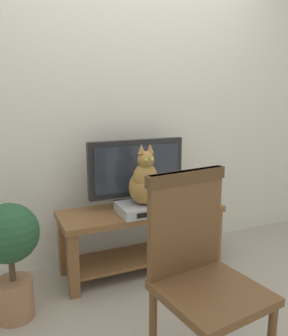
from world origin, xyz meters
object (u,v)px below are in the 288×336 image
object	(u,v)px
book_stack	(191,197)
potted_plant	(10,249)
cat	(144,182)
tv_stand	(141,228)
media_box	(144,208)
wooden_chair	(199,264)
tv	(137,171)

from	to	relation	value
book_stack	potted_plant	world-z (taller)	potted_plant
cat	potted_plant	world-z (taller)	cat
tv_stand	book_stack	size ratio (longest dim) A/B	5.09
media_box	cat	size ratio (longest dim) A/B	0.83
media_box	potted_plant	distance (m)	0.95
book_stack	wooden_chair	bearing A→B (deg)	-119.52
tv_stand	tv	distance (m)	0.44
cat	tv	bearing A→B (deg)	83.57
cat	potted_plant	xyz separation A→B (m)	(-0.94, -0.14, -0.28)
media_box	wooden_chair	distance (m)	0.96
tv	book_stack	bearing A→B (deg)	-9.75
tv	potted_plant	distance (m)	1.07
tv_stand	book_stack	world-z (taller)	book_stack
wooden_chair	book_stack	world-z (taller)	wooden_chair
tv_stand	potted_plant	size ratio (longest dim) A/B	1.69
tv_stand	cat	world-z (taller)	cat
book_stack	cat	bearing A→B (deg)	-165.24
tv	wooden_chair	distance (m)	1.17
wooden_chair	tv_stand	bearing A→B (deg)	81.74
tv	potted_plant	world-z (taller)	tv
media_box	potted_plant	size ratio (longest dim) A/B	0.50
tv_stand	potted_plant	world-z (taller)	potted_plant
cat	wooden_chair	xyz separation A→B (m)	(-0.13, -0.94, -0.17)
tv_stand	cat	bearing A→B (deg)	-101.79
cat	potted_plant	bearing A→B (deg)	-171.71
tv	potted_plant	xyz separation A→B (m)	(-0.96, -0.34, -0.32)
media_box	wooden_chair	size ratio (longest dim) A/B	0.37
cat	media_box	bearing A→B (deg)	94.74
tv	cat	xyz separation A→B (m)	(-0.02, -0.20, -0.03)
tv_stand	media_box	xyz separation A→B (m)	(-0.02, -0.10, 0.19)
tv	book_stack	world-z (taller)	tv
tv	media_box	bearing A→B (deg)	-97.21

